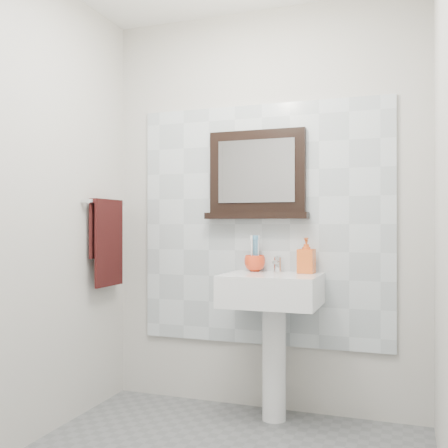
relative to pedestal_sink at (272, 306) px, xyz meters
The scene contains 12 objects.
back_wall 0.63m from the pedestal_sink, 117.38° to the left, with size 2.00×0.01×2.50m, color #BBB9B2.
front_wall 2.06m from the pedestal_sink, 93.40° to the right, with size 2.00×0.01×2.50m, color #BBB9B2.
left_wall 1.53m from the pedestal_sink, 141.99° to the right, with size 0.01×2.20×2.50m, color #BBB9B2.
right_wall 1.37m from the pedestal_sink, 44.70° to the right, with size 0.01×2.20×2.50m, color #BBB9B2.
splashback 0.53m from the pedestal_sink, 118.67° to the left, with size 1.60×0.02×1.50m, color silver.
pedestal_sink is the anchor object (origin of this frame).
toothbrush_cup 0.31m from the pedestal_sink, 136.06° to the left, with size 0.13×0.13×0.10m, color red.
toothbrushes 0.37m from the pedestal_sink, 135.39° to the left, with size 0.05×0.04×0.21m.
soap_dispenser 0.36m from the pedestal_sink, 34.50° to the left, with size 0.09×0.10×0.21m, color red.
framed_mirror 0.80m from the pedestal_sink, 127.63° to the left, with size 0.65×0.11×0.55m.
towel_bar 1.23m from the pedestal_sink, behind, with size 0.07×0.40×0.03m.
hand_towel 1.13m from the pedestal_sink, behind, with size 0.06×0.30×0.55m.
Camera 1 is at (0.87, -2.08, 1.14)m, focal length 42.00 mm.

